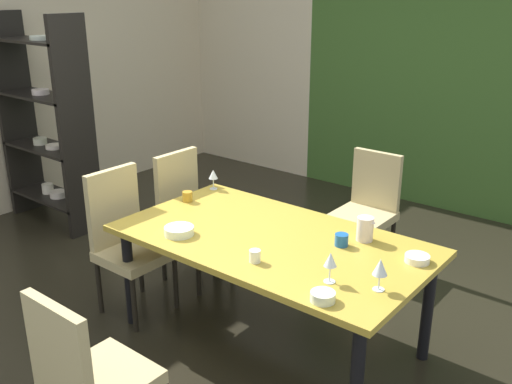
{
  "coord_description": "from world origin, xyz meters",
  "views": [
    {
      "loc": [
        2.61,
        -2.66,
        2.2
      ],
      "look_at": [
        0.27,
        0.27,
        0.85
      ],
      "focal_mm": 40.0,
      "sensor_mm": 36.0,
      "label": 1
    }
  ],
  "objects_px": {
    "dining_table": "(271,248)",
    "serving_bowl_corner": "(179,231)",
    "chair_head_far": "(368,205)",
    "serving_bowl_near_window": "(417,259)",
    "chair_left_far": "(188,212)",
    "serving_bowl_north": "(323,297)",
    "cup_center": "(341,240)",
    "pitcher_left": "(365,229)",
    "cup_south": "(187,197)",
    "chair_head_near": "(86,375)",
    "display_shelf": "(46,123)",
    "wine_glass_west": "(380,268)",
    "wine_glass_near_shelf": "(213,175)",
    "chair_left_near": "(126,237)",
    "wine_glass_rear": "(330,261)",
    "cup_east": "(255,256)"
  },
  "relations": [
    {
      "from": "display_shelf",
      "to": "serving_bowl_corner",
      "type": "bearing_deg",
      "value": -14.38
    },
    {
      "from": "chair_head_near",
      "to": "wine_glass_near_shelf",
      "type": "relative_size",
      "value": 6.12
    },
    {
      "from": "wine_glass_rear",
      "to": "wine_glass_west",
      "type": "distance_m",
      "value": 0.26
    },
    {
      "from": "cup_east",
      "to": "chair_head_far",
      "type": "bearing_deg",
      "value": 96.08
    },
    {
      "from": "wine_glass_rear",
      "to": "chair_head_near",
      "type": "bearing_deg",
      "value": -118.54
    },
    {
      "from": "dining_table",
      "to": "chair_left_near",
      "type": "height_order",
      "value": "chair_left_near"
    },
    {
      "from": "cup_south",
      "to": "display_shelf",
      "type": "bearing_deg",
      "value": 175.21
    },
    {
      "from": "dining_table",
      "to": "display_shelf",
      "type": "bearing_deg",
      "value": 174.21
    },
    {
      "from": "chair_left_near",
      "to": "wine_glass_near_shelf",
      "type": "xyz_separation_m",
      "value": [
        0.15,
        0.75,
        0.3
      ]
    },
    {
      "from": "serving_bowl_north",
      "to": "chair_left_far",
      "type": "bearing_deg",
      "value": 156.15
    },
    {
      "from": "chair_left_far",
      "to": "serving_bowl_north",
      "type": "height_order",
      "value": "chair_left_far"
    },
    {
      "from": "dining_table",
      "to": "wine_glass_west",
      "type": "relative_size",
      "value": 11.1
    },
    {
      "from": "dining_table",
      "to": "serving_bowl_corner",
      "type": "height_order",
      "value": "serving_bowl_corner"
    },
    {
      "from": "serving_bowl_near_window",
      "to": "serving_bowl_north",
      "type": "bearing_deg",
      "value": -104.99
    },
    {
      "from": "cup_center",
      "to": "cup_south",
      "type": "xyz_separation_m",
      "value": [
        -1.26,
        -0.05,
        0.0
      ]
    },
    {
      "from": "cup_east",
      "to": "chair_head_near",
      "type": "bearing_deg",
      "value": -98.31
    },
    {
      "from": "wine_glass_west",
      "to": "serving_bowl_corner",
      "type": "distance_m",
      "value": 1.31
    },
    {
      "from": "cup_center",
      "to": "pitcher_left",
      "type": "relative_size",
      "value": 0.54
    },
    {
      "from": "cup_center",
      "to": "pitcher_left",
      "type": "xyz_separation_m",
      "value": [
        0.07,
        0.16,
        0.04
      ]
    },
    {
      "from": "display_shelf",
      "to": "wine_glass_rear",
      "type": "relative_size",
      "value": 11.78
    },
    {
      "from": "chair_left_near",
      "to": "cup_south",
      "type": "xyz_separation_m",
      "value": [
        0.19,
        0.43,
        0.22
      ]
    },
    {
      "from": "chair_head_near",
      "to": "serving_bowl_near_window",
      "type": "relative_size",
      "value": 6.76
    },
    {
      "from": "serving_bowl_north",
      "to": "dining_table",
      "type": "bearing_deg",
      "value": 145.92
    },
    {
      "from": "wine_glass_rear",
      "to": "cup_east",
      "type": "distance_m",
      "value": 0.47
    },
    {
      "from": "display_shelf",
      "to": "wine_glass_rear",
      "type": "distance_m",
      "value": 3.54
    },
    {
      "from": "wine_glass_west",
      "to": "cup_east",
      "type": "bearing_deg",
      "value": -167.72
    },
    {
      "from": "chair_head_far",
      "to": "serving_bowl_north",
      "type": "height_order",
      "value": "chair_head_far"
    },
    {
      "from": "chair_head_far",
      "to": "wine_glass_rear",
      "type": "bearing_deg",
      "value": 111.18
    },
    {
      "from": "chair_head_far",
      "to": "serving_bowl_near_window",
      "type": "relative_size",
      "value": 6.77
    },
    {
      "from": "chair_head_far",
      "to": "serving_bowl_near_window",
      "type": "xyz_separation_m",
      "value": [
        0.9,
        -1.13,
        0.23
      ]
    },
    {
      "from": "chair_left_far",
      "to": "cup_south",
      "type": "bearing_deg",
      "value": 45.78
    },
    {
      "from": "wine_glass_rear",
      "to": "serving_bowl_near_window",
      "type": "relative_size",
      "value": 1.21
    },
    {
      "from": "cup_center",
      "to": "cup_south",
      "type": "relative_size",
      "value": 1.09
    },
    {
      "from": "display_shelf",
      "to": "wine_glass_near_shelf",
      "type": "relative_size",
      "value": 12.87
    },
    {
      "from": "chair_head_far",
      "to": "display_shelf",
      "type": "relative_size",
      "value": 0.48
    },
    {
      "from": "dining_table",
      "to": "serving_bowl_near_window",
      "type": "height_order",
      "value": "serving_bowl_near_window"
    },
    {
      "from": "wine_glass_near_shelf",
      "to": "wine_glass_west",
      "type": "relative_size",
      "value": 0.88
    },
    {
      "from": "display_shelf",
      "to": "wine_glass_west",
      "type": "distance_m",
      "value": 3.77
    },
    {
      "from": "wine_glass_west",
      "to": "cup_south",
      "type": "distance_m",
      "value": 1.71
    },
    {
      "from": "display_shelf",
      "to": "cup_center",
      "type": "relative_size",
      "value": 24.49
    },
    {
      "from": "wine_glass_west",
      "to": "serving_bowl_near_window",
      "type": "relative_size",
      "value": 1.25
    },
    {
      "from": "chair_head_near",
      "to": "pitcher_left",
      "type": "distance_m",
      "value": 1.79
    },
    {
      "from": "cup_center",
      "to": "serving_bowl_north",
      "type": "bearing_deg",
      "value": -67.16
    },
    {
      "from": "chair_left_far",
      "to": "serving_bowl_near_window",
      "type": "height_order",
      "value": "chair_left_far"
    },
    {
      "from": "chair_left_near",
      "to": "cup_center",
      "type": "height_order",
      "value": "chair_left_near"
    },
    {
      "from": "dining_table",
      "to": "cup_south",
      "type": "bearing_deg",
      "value": 171.85
    },
    {
      "from": "dining_table",
      "to": "chair_left_far",
      "type": "relative_size",
      "value": 1.92
    },
    {
      "from": "chair_head_near",
      "to": "chair_left_near",
      "type": "xyz_separation_m",
      "value": [
        -1.02,
        1.07,
        0.03
      ]
    },
    {
      "from": "chair_head_near",
      "to": "serving_bowl_north",
      "type": "relative_size",
      "value": 7.51
    },
    {
      "from": "display_shelf",
      "to": "serving_bowl_corner",
      "type": "height_order",
      "value": "display_shelf"
    }
  ]
}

